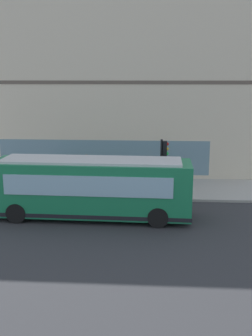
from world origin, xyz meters
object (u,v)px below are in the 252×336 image
city_bus_nearside (91,188)px  newspaper_vending_box (120,182)px  pedestrian_near_hydrant (150,178)px  traffic_light_near_corner (164,157)px  fire_hydrant (79,187)px  pedestrian_walking_along_curb (87,165)px

city_bus_nearside → newspaper_vending_box: size_ratio=11.22×
pedestrian_near_hydrant → newspaper_vending_box: size_ratio=1.72×
traffic_light_near_corner → fire_hydrant: size_ratio=4.63×
fire_hydrant → city_bus_nearside: bearing=-160.8°
traffic_light_near_corner → pedestrian_walking_along_curb: 6.36m
city_bus_nearside → pedestrian_near_hydrant: 5.33m
city_bus_nearside → traffic_light_near_corner: traffic_light_near_corner is taller
city_bus_nearside → pedestrian_near_hydrant: city_bus_nearside is taller
pedestrian_walking_along_curb → pedestrian_near_hydrant: size_ratio=1.17×
fire_hydrant → pedestrian_walking_along_curb: 3.20m
pedestrian_walking_along_curb → traffic_light_near_corner: bearing=-124.4°
traffic_light_near_corner → pedestrian_walking_along_curb: size_ratio=1.90×
newspaper_vending_box → city_bus_nearside: bearing=167.7°
city_bus_nearside → newspaper_vending_box: bearing=-12.3°
pedestrian_walking_along_curb → pedestrian_near_hydrant: 5.05m
city_bus_nearside → pedestrian_walking_along_curb: bearing=11.3°
traffic_light_near_corner → fire_hydrant: bearing=85.7°
city_bus_nearside → fire_hydrant: bearing=19.2°
pedestrian_walking_along_curb → newspaper_vending_box: (-2.09, -2.46, -0.59)m
fire_hydrant → newspaper_vending_box: (1.04, -2.41, 0.09)m
city_bus_nearside → newspaper_vending_box: 5.10m
city_bus_nearside → fire_hydrant: 4.21m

